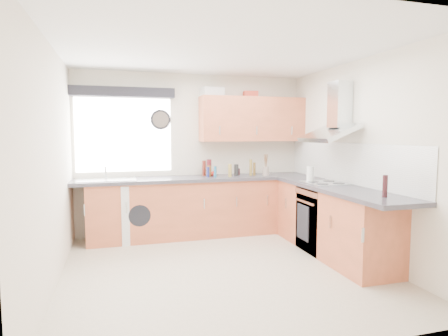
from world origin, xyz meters
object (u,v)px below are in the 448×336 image
object	(u,v)px
extractor_hood	(334,118)
washing_machine	(138,212)
oven	(325,219)
upper_cabinets	(253,119)

from	to	relation	value
extractor_hood	washing_machine	distance (m)	3.07
oven	extractor_hood	world-z (taller)	extractor_hood
oven	upper_cabinets	bearing A→B (deg)	112.54
upper_cabinets	oven	bearing A→B (deg)	-67.46
oven	extractor_hood	size ratio (longest dim) A/B	1.09
extractor_hood	upper_cabinets	world-z (taller)	upper_cabinets
oven	washing_machine	distance (m)	2.67
oven	upper_cabinets	world-z (taller)	upper_cabinets
oven	extractor_hood	bearing A→B (deg)	-0.00
oven	extractor_hood	distance (m)	1.35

